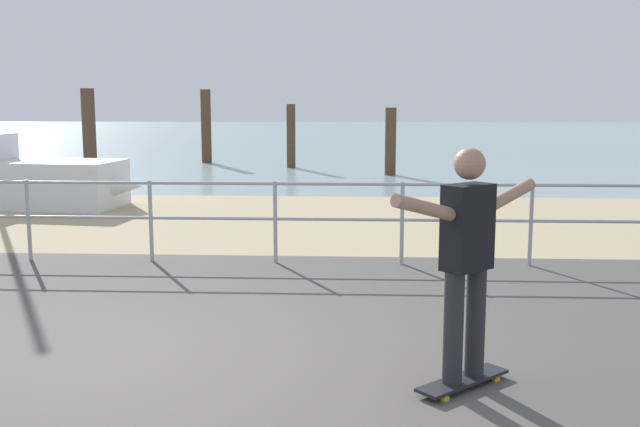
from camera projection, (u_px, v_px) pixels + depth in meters
ground_plane at (120, 420)px, 4.80m from camera, size 24.00×10.00×0.04m
beach_strip at (268, 220)px, 12.69m from camera, size 24.00×6.00×0.04m
sea_surface at (330, 137)px, 40.32m from camera, size 72.00×50.00×0.04m
railing_fence at (150, 208)px, 9.29m from camera, size 12.68×0.05×1.05m
sailboat at (15, 180)px, 14.17m from camera, size 5.04×1.92×5.50m
skateboard at (463, 381)px, 5.28m from camera, size 0.73×0.69×0.08m
skateboarder at (467, 251)px, 5.13m from camera, size 1.13×1.04×1.65m
groyne_post_0 at (89, 130)px, 21.23m from camera, size 0.38×0.38×2.35m
groyne_post_1 at (206, 127)px, 23.63m from camera, size 0.32×0.32×2.35m
groyne_post_2 at (291, 136)px, 21.98m from camera, size 0.26×0.26×1.90m
groyne_post_3 at (391, 142)px, 19.84m from camera, size 0.30×0.30×1.83m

